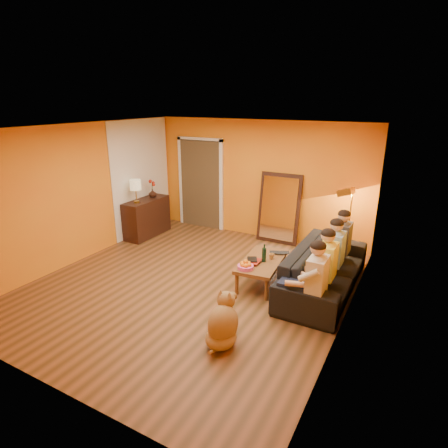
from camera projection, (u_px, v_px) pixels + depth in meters
The scene contains 27 objects.
room_shell at pixel (202, 206), 6.29m from camera, with size 5.00×5.50×2.60m.
white_accent at pixel (142, 177), 8.57m from camera, with size 0.02×1.90×2.58m, color white.
doorway_recess at pixel (203, 183), 9.10m from camera, with size 1.06×0.30×2.10m, color #3F2D19.
door_jamb_left at pixel (181, 182), 9.26m from camera, with size 0.08×0.06×2.20m, color white.
door_jamb_right at pixel (221, 187), 8.74m from camera, with size 0.08×0.06×2.20m, color white.
door_header at pixel (200, 139), 8.66m from camera, with size 1.22×0.06×0.08m, color white.
mirror_frame at pixel (279, 208), 8.09m from camera, with size 0.92×0.06×1.52m, color black.
mirror_glass at pixel (279, 209), 8.06m from camera, with size 0.78×0.02×1.36m, color white.
sideboard at pixel (147, 217), 8.57m from camera, with size 0.44×1.18×0.85m, color black.
table_lamp at pixel (136, 191), 8.10m from camera, with size 0.24×0.24×0.51m, color beige, non-canonical shape.
sofa at pixel (324, 269), 6.14m from camera, with size 0.96×2.45×0.72m, color black.
coffee_table at pixel (262, 271), 6.42m from camera, with size 0.62×1.22×0.42m, color brown, non-canonical shape.
floor_lamp at pixel (349, 227), 7.06m from camera, with size 0.30×0.24×1.44m, color gold, non-canonical shape.
dog at pixel (223, 320), 4.74m from camera, with size 0.39×0.60×0.71m, color #A07A48, non-canonical shape.
person_far_left at pixel (317, 282), 5.17m from camera, with size 0.70×0.44×1.22m, color beige, non-canonical shape.
person_mid_left at pixel (327, 267), 5.63m from camera, with size 0.70×0.44×1.22m, color #E7E04D, non-canonical shape.
person_mid_right at pixel (335, 255), 6.08m from camera, with size 0.70×0.44×1.22m, color #88ADD2, non-canonical shape.
person_far_right at pixel (342, 244), 6.54m from camera, with size 0.70×0.44×1.22m, color #37373C, non-canonical shape.
fruit_bowl at pixel (246, 264), 5.99m from camera, with size 0.26×0.26×0.16m, color #E5519F, non-canonical shape.
wine_bottle at pixel (264, 253), 6.23m from camera, with size 0.07×0.07×0.31m, color black.
tumbler at pixel (272, 256), 6.38m from camera, with size 0.10×0.10×0.09m, color #B27F3F.
laptop at pixel (280, 254), 6.55m from camera, with size 0.34×0.22×0.03m, color black.
book_lower at pixel (248, 261), 6.26m from camera, with size 0.17×0.22×0.02m, color black.
book_mid at pixel (248, 260), 6.26m from camera, with size 0.20×0.27×0.02m, color #A32112.
book_upper at pixel (247, 259), 6.24m from camera, with size 0.16×0.21×0.02m, color black.
vase at pixel (153, 193), 8.61m from camera, with size 0.18×0.18×0.19m, color black.
flowers at pixel (152, 183), 8.54m from camera, with size 0.17×0.17×0.42m, color #A32112, non-canonical shape.
Camera 1 is at (3.23, -4.77, 3.03)m, focal length 30.00 mm.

